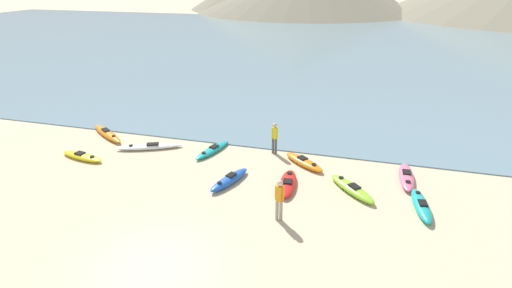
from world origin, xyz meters
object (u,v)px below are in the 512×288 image
at_px(kayak_on_sand_1, 304,162).
at_px(kayak_on_sand_2, 150,147).
at_px(person_near_foreground, 279,198).
at_px(kayak_on_sand_5, 406,177).
at_px(kayak_on_sand_3, 229,180).
at_px(kayak_on_sand_7, 352,188).
at_px(kayak_on_sand_6, 288,183).
at_px(kayak_on_sand_0, 213,150).
at_px(kayak_on_sand_4, 82,156).
at_px(person_near_waterline, 275,136).
at_px(kayak_on_sand_9, 107,133).
at_px(kayak_on_sand_8, 421,205).

bearing_deg(kayak_on_sand_1, kayak_on_sand_2, -177.75).
relative_size(kayak_on_sand_2, person_near_foreground, 1.99).
relative_size(kayak_on_sand_1, kayak_on_sand_5, 0.87).
relative_size(kayak_on_sand_3, kayak_on_sand_7, 1.06).
distance_m(kayak_on_sand_2, kayak_on_sand_3, 6.03).
bearing_deg(kayak_on_sand_6, kayak_on_sand_0, 150.71).
distance_m(kayak_on_sand_1, kayak_on_sand_2, 8.48).
relative_size(kayak_on_sand_4, kayak_on_sand_7, 1.08).
bearing_deg(person_near_waterline, kayak_on_sand_9, -178.31).
bearing_deg(person_near_waterline, kayak_on_sand_6, -67.20).
distance_m(kayak_on_sand_6, kayak_on_sand_9, 11.89).
bearing_deg(kayak_on_sand_1, kayak_on_sand_7, -40.31).
relative_size(kayak_on_sand_0, kayak_on_sand_8, 1.05).
relative_size(kayak_on_sand_2, kayak_on_sand_9, 1.06).
height_order(kayak_on_sand_5, kayak_on_sand_6, same).
relative_size(kayak_on_sand_5, kayak_on_sand_6, 1.06).
distance_m(kayak_on_sand_2, kayak_on_sand_4, 3.43).
bearing_deg(kayak_on_sand_1, person_near_foreground, -91.60).
bearing_deg(kayak_on_sand_9, kayak_on_sand_2, -16.56).
height_order(kayak_on_sand_3, kayak_on_sand_9, kayak_on_sand_3).
bearing_deg(kayak_on_sand_8, kayak_on_sand_4, 178.74).
bearing_deg(kayak_on_sand_7, person_near_waterline, 144.11).
xyz_separation_m(kayak_on_sand_3, person_near_waterline, (1.22, 3.76, 0.80)).
bearing_deg(kayak_on_sand_8, kayak_on_sand_3, -179.74).
bearing_deg(kayak_on_sand_9, kayak_on_sand_4, -78.62).
bearing_deg(kayak_on_sand_4, person_near_waterline, 19.59).
bearing_deg(kayak_on_sand_1, kayak_on_sand_3, -136.75).
bearing_deg(kayak_on_sand_4, kayak_on_sand_7, 1.27).
height_order(kayak_on_sand_3, person_near_waterline, person_near_waterline).
bearing_deg(kayak_on_sand_1, kayak_on_sand_9, 176.78).
height_order(kayak_on_sand_4, kayak_on_sand_5, kayak_on_sand_5).
height_order(kayak_on_sand_1, kayak_on_sand_7, kayak_on_sand_7).
xyz_separation_m(kayak_on_sand_6, kayak_on_sand_7, (2.81, 0.31, 0.00)).
xyz_separation_m(kayak_on_sand_2, kayak_on_sand_8, (13.76, -2.43, 0.05)).
relative_size(kayak_on_sand_5, kayak_on_sand_7, 1.11).
bearing_deg(kayak_on_sand_3, kayak_on_sand_5, 17.77).
relative_size(kayak_on_sand_0, kayak_on_sand_9, 0.86).
bearing_deg(kayak_on_sand_3, kayak_on_sand_0, 123.83).
height_order(kayak_on_sand_4, person_near_waterline, person_near_waterline).
distance_m(kayak_on_sand_3, person_near_foreground, 3.74).
xyz_separation_m(kayak_on_sand_1, kayak_on_sand_7, (2.48, -2.10, 0.01)).
bearing_deg(kayak_on_sand_3, kayak_on_sand_1, 43.25).
distance_m(kayak_on_sand_2, kayak_on_sand_5, 13.33).
bearing_deg(person_near_foreground, kayak_on_sand_5, 43.85).
height_order(kayak_on_sand_6, kayak_on_sand_7, kayak_on_sand_7).
distance_m(kayak_on_sand_1, kayak_on_sand_8, 5.96).
distance_m(kayak_on_sand_6, kayak_on_sand_8, 5.63).
xyz_separation_m(kayak_on_sand_8, person_near_foreground, (-5.42, -2.33, 0.82)).
relative_size(kayak_on_sand_8, kayak_on_sand_9, 0.83).
height_order(kayak_on_sand_4, kayak_on_sand_7, kayak_on_sand_7).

